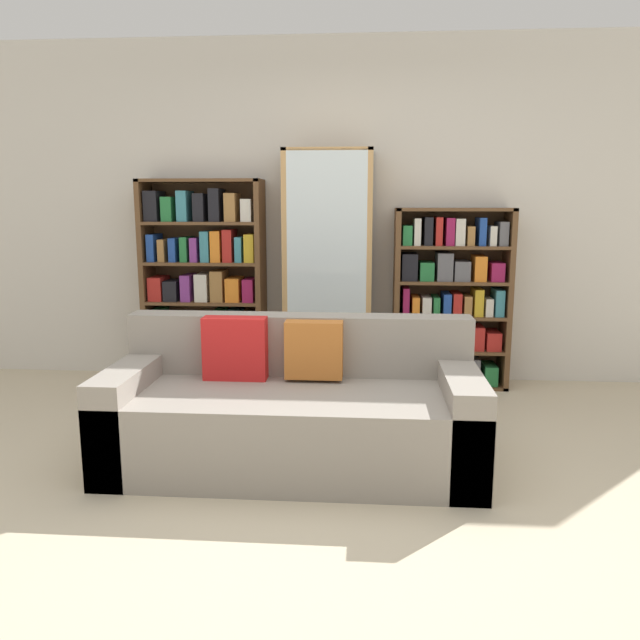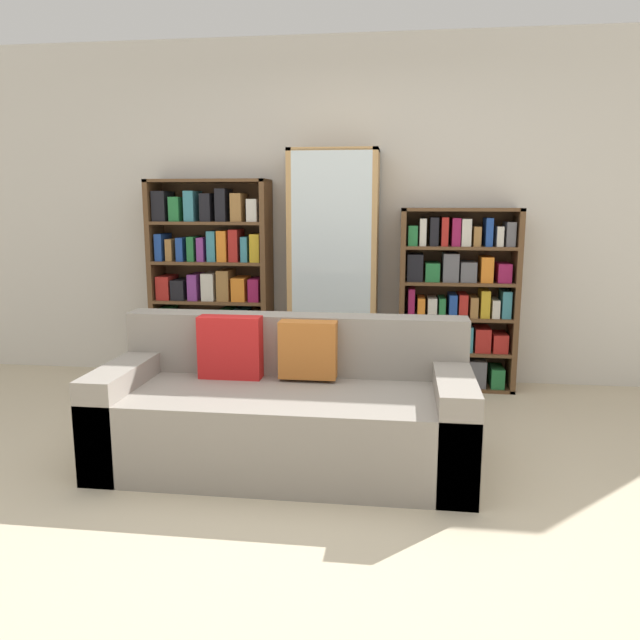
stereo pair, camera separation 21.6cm
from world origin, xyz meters
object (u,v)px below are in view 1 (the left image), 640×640
(wine_bottle, at_px, (387,385))
(bookshelf_right, at_px, (450,301))
(display_cabinet, at_px, (328,271))
(bookshelf_left, at_px, (205,285))
(couch, at_px, (293,412))

(wine_bottle, bearing_deg, bookshelf_right, 51.14)
(wine_bottle, bearing_deg, display_cabinet, 127.36)
(bookshelf_right, bearing_deg, bookshelf_left, 180.00)
(bookshelf_left, distance_m, wine_bottle, 1.69)
(wine_bottle, bearing_deg, bookshelf_left, 156.98)
(display_cabinet, distance_m, wine_bottle, 1.06)
(couch, height_order, display_cabinet, display_cabinet)
(display_cabinet, height_order, wine_bottle, display_cabinet)
(bookshelf_left, height_order, wine_bottle, bookshelf_left)
(bookshelf_left, distance_m, display_cabinet, 1.00)
(couch, height_order, bookshelf_right, bookshelf_right)
(bookshelf_left, bearing_deg, bookshelf_right, -0.00)
(bookshelf_right, distance_m, wine_bottle, 0.94)
(couch, bearing_deg, bookshelf_right, 56.80)
(couch, xyz_separation_m, bookshelf_left, (-0.91, 1.60, 0.49))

